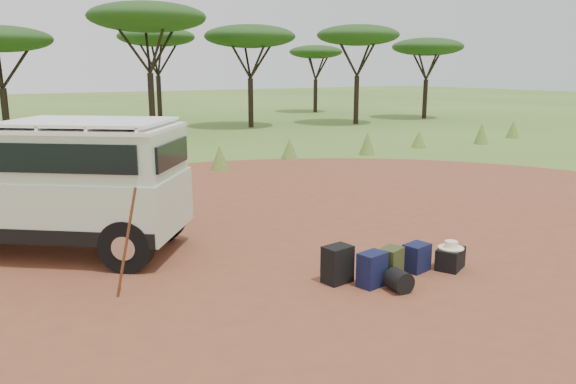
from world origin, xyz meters
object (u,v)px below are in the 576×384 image
duffel_navy (417,258)px  hard_case (450,259)px  safari_vehicle (56,189)px  backpack_navy (372,270)px  backpack_olive (391,264)px  backpack_black (337,264)px  walking_staff (126,243)px

duffel_navy → hard_case: 0.57m
safari_vehicle → backpack_navy: (3.57, -4.08, -0.85)m
backpack_olive → hard_case: (1.11, -0.15, -0.08)m
backpack_black → duffel_navy: backpack_black is taller
walking_staff → backpack_navy: bearing=-81.3°
walking_staff → backpack_navy: 3.50m
walking_staff → backpack_black: bearing=-77.2°
hard_case → duffel_navy: bearing=132.8°
duffel_navy → hard_case: size_ratio=0.91×
backpack_black → backpack_olive: 0.83m
backpack_olive → hard_case: 1.12m
safari_vehicle → backpack_black: 4.98m
backpack_navy → safari_vehicle: bearing=121.5°
safari_vehicle → backpack_olive: (3.99, -4.02, -0.86)m
safari_vehicle → walking_staff: 2.69m
walking_staff → duffel_navy: walking_staff is taller
duffel_navy → safari_vehicle: bearing=127.4°
safari_vehicle → walking_staff: bearing=-42.1°
backpack_olive → hard_case: size_ratio=1.02×
backpack_black → duffel_navy: bearing=-18.6°
hard_case → backpack_navy: bearing=151.7°
safari_vehicle → backpack_black: safari_vehicle is taller
safari_vehicle → backpack_olive: bearing=-6.6°
backpack_olive → walking_staff: bearing=138.9°
walking_staff → safari_vehicle: bearing=42.8°
safari_vehicle → backpack_navy: size_ratio=9.34×
backpack_black → backpack_olive: backpack_black is taller
safari_vehicle → hard_case: (5.10, -4.17, -0.93)m
walking_staff → duffel_navy: bearing=-74.2°
walking_staff → backpack_navy: walking_staff is taller
backpack_black → hard_case: 1.93m
backpack_black → hard_case: (1.87, -0.48, -0.11)m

